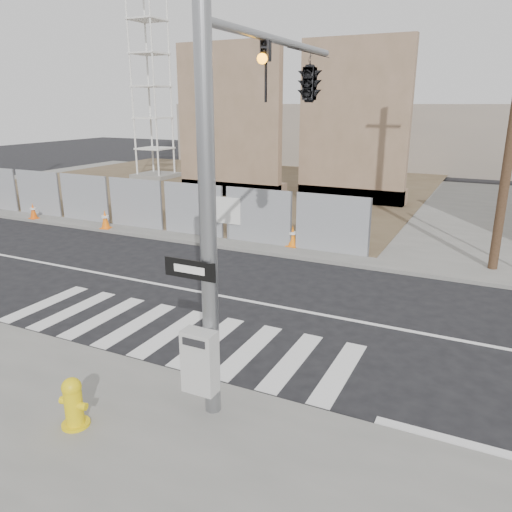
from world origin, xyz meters
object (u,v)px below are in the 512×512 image
at_px(signal_pole, 282,118).
at_px(fire_hydrant, 73,402).
at_px(traffic_cone_b, 33,211).
at_px(traffic_cone_c, 105,220).
at_px(traffic_cone_d, 293,236).
at_px(crane_tower, 148,38).

distance_m(signal_pole, fire_hydrant, 6.15).
height_order(fire_hydrant, traffic_cone_b, fire_hydrant).
distance_m(traffic_cone_c, traffic_cone_d, 7.97).
distance_m(signal_pole, traffic_cone_b, 16.51).
height_order(crane_tower, traffic_cone_c, crane_tower).
bearing_deg(signal_pole, traffic_cone_b, 156.84).
bearing_deg(signal_pole, traffic_cone_d, 109.73).
bearing_deg(fire_hydrant, signal_pole, 55.53).
height_order(signal_pole, traffic_cone_d, signal_pole).
height_order(crane_tower, traffic_cone_b, crane_tower).
bearing_deg(traffic_cone_d, fire_hydrant, -85.88).
xyz_separation_m(signal_pole, fire_hydrant, (-1.75, -4.09, -4.24)).
bearing_deg(traffic_cone_d, traffic_cone_b, -175.85).
height_order(traffic_cone_c, traffic_cone_d, traffic_cone_d).
bearing_deg(crane_tower, signal_pole, -47.43).
distance_m(crane_tower, traffic_cone_c, 16.89).
bearing_deg(traffic_cone_b, traffic_cone_d, 4.15).
relative_size(signal_pole, traffic_cone_c, 9.21).
bearing_deg(traffic_cone_c, signal_pole, -30.86).
bearing_deg(traffic_cone_c, traffic_cone_d, 6.31).
distance_m(signal_pole, traffic_cone_d, 8.71).
bearing_deg(fire_hydrant, traffic_cone_b, 129.91).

